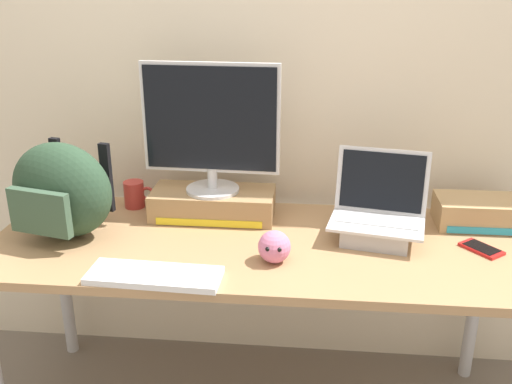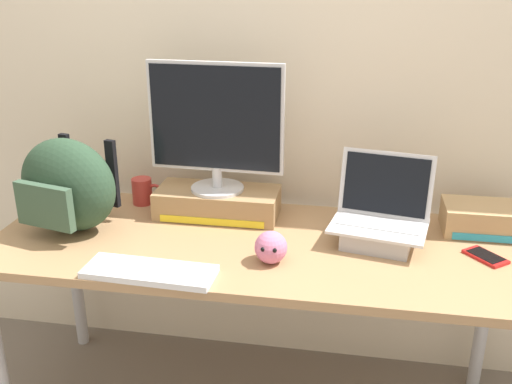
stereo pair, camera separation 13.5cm
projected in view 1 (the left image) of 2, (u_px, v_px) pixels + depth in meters
The scene contains 11 objects.
back_wall at pixel (268, 49), 2.18m from camera, with size 7.00×0.10×2.60m, color beige.
desk at pixel (256, 259), 2.00m from camera, with size 1.81×0.70×0.72m.
toner_box_yellow at pixel (213, 204), 2.16m from camera, with size 0.45×0.21×0.10m.
desktop_monitor at pixel (211, 127), 2.05m from camera, with size 0.49×0.20×0.47m.
open_laptop at pixel (377, 222), 1.98m from camera, with size 0.35×0.28×0.29m.
external_keyboard at pixel (154, 275), 1.74m from camera, with size 0.41×0.16×0.02m.
messenger_backpack at pixel (61, 191), 1.96m from camera, with size 0.41×0.31×0.33m.
coffee_mug at pixel (135, 194), 2.24m from camera, with size 0.12×0.08×0.10m.
cell_phone at pixel (481, 249), 1.91m from camera, with size 0.14×0.15×0.01m.
plush_toy at pixel (274, 247), 1.82m from camera, with size 0.10×0.10×0.10m.
toner_box_cyan at pixel (481, 212), 2.08m from camera, with size 0.32×0.18×0.10m.
Camera 1 is at (0.17, -1.77, 1.59)m, focal length 40.76 mm.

